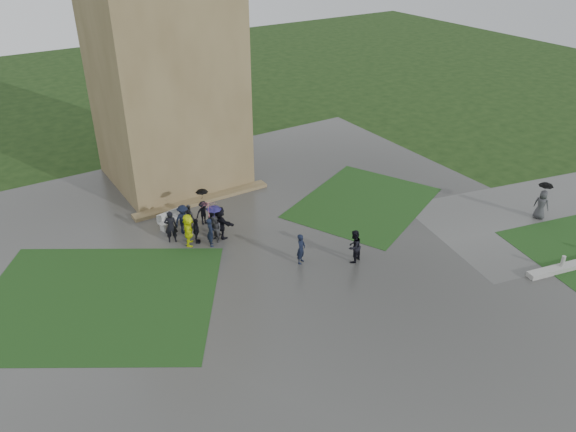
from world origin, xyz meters
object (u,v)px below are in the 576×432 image
tower (162,44)px  bench (172,219)px  pedestrian_mid (301,249)px  pedestrian_path (543,199)px  pedestrian_near (354,246)px

tower → bench: tower is taller
pedestrian_mid → pedestrian_path: size_ratio=0.72×
pedestrian_path → bench: bearing=150.4°
bench → pedestrian_path: bearing=-41.2°
bench → pedestrian_mid: 8.33m
tower → bench: size_ratio=10.16×
pedestrian_mid → pedestrian_path: (14.69, -3.65, 0.42)m
tower → pedestrian_path: size_ratio=7.64×
pedestrian_mid → bench: bearing=85.3°
pedestrian_near → pedestrian_path: 12.52m
pedestrian_near → pedestrian_path: pedestrian_path is taller
pedestrian_near → pedestrian_path: size_ratio=0.78×
bench → pedestrian_mid: bearing=-70.7°
tower → pedestrian_near: tower is taller
bench → pedestrian_near: pedestrian_near is taller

